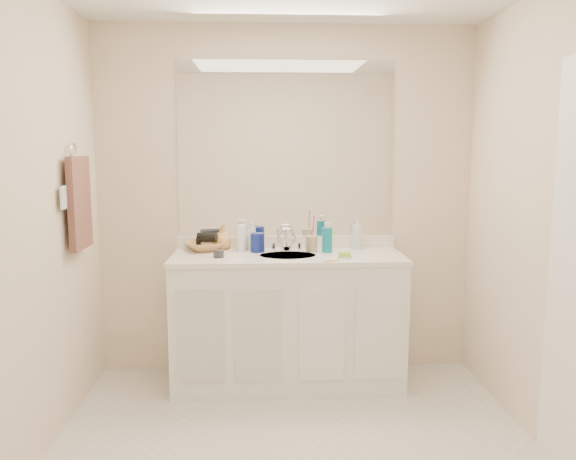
% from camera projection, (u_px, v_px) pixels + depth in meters
% --- Properties ---
extents(wall_back, '(2.60, 0.02, 2.40)m').
position_uv_depth(wall_back, '(286.00, 202.00, 3.91)').
color(wall_back, '#F6E0C0').
rests_on(wall_back, floor).
extents(wall_front, '(2.60, 0.02, 2.40)m').
position_uv_depth(wall_front, '(331.00, 304.00, 1.34)').
color(wall_front, '#F6E0C0').
rests_on(wall_front, floor).
extents(wall_left, '(0.02, 2.60, 2.40)m').
position_uv_depth(wall_left, '(15.00, 230.00, 2.57)').
color(wall_left, '#F6E0C0').
rests_on(wall_left, floor).
extents(wall_right, '(0.02, 2.60, 2.40)m').
position_uv_depth(wall_right, '(568.00, 226.00, 2.69)').
color(wall_right, '#F6E0C0').
rests_on(wall_right, floor).
extents(vanity_cabinet, '(1.50, 0.55, 0.85)m').
position_uv_depth(vanity_cabinet, '(288.00, 321.00, 3.75)').
color(vanity_cabinet, white).
rests_on(vanity_cabinet, floor).
extents(countertop, '(1.52, 0.57, 0.03)m').
position_uv_depth(countertop, '(288.00, 257.00, 3.69)').
color(countertop, white).
rests_on(countertop, vanity_cabinet).
extents(backsplash, '(1.52, 0.03, 0.08)m').
position_uv_depth(backsplash, '(286.00, 242.00, 3.94)').
color(backsplash, white).
rests_on(backsplash, countertop).
extents(sink_basin, '(0.37, 0.37, 0.02)m').
position_uv_depth(sink_basin, '(288.00, 257.00, 3.67)').
color(sink_basin, beige).
rests_on(sink_basin, countertop).
extents(faucet, '(0.02, 0.02, 0.11)m').
position_uv_depth(faucet, '(287.00, 242.00, 3.84)').
color(faucet, silver).
rests_on(faucet, countertop).
extents(mirror, '(1.48, 0.01, 1.20)m').
position_uv_depth(mirror, '(286.00, 150.00, 3.86)').
color(mirror, white).
rests_on(mirror, wall_back).
extents(blue_mug, '(0.11, 0.11, 0.13)m').
position_uv_depth(blue_mug, '(258.00, 242.00, 3.77)').
color(blue_mug, navy).
rests_on(blue_mug, countertop).
extents(tan_cup, '(0.09, 0.09, 0.11)m').
position_uv_depth(tan_cup, '(312.00, 244.00, 3.78)').
color(tan_cup, tan).
rests_on(tan_cup, countertop).
extents(toothbrush, '(0.02, 0.04, 0.19)m').
position_uv_depth(toothbrush, '(313.00, 230.00, 3.77)').
color(toothbrush, '#FF439B').
rests_on(toothbrush, tan_cup).
extents(mouthwash_bottle, '(0.08, 0.08, 0.16)m').
position_uv_depth(mouthwash_bottle, '(327.00, 240.00, 3.76)').
color(mouthwash_bottle, '#0C7B92').
rests_on(mouthwash_bottle, countertop).
extents(clear_pump_bottle, '(0.07, 0.07, 0.17)m').
position_uv_depth(clear_pump_bottle, '(357.00, 237.00, 3.89)').
color(clear_pump_bottle, silver).
rests_on(clear_pump_bottle, countertop).
extents(soap_dish, '(0.11, 0.09, 0.01)m').
position_uv_depth(soap_dish, '(345.00, 257.00, 3.56)').
color(soap_dish, silver).
rests_on(soap_dish, countertop).
extents(green_soap, '(0.08, 0.07, 0.03)m').
position_uv_depth(green_soap, '(345.00, 254.00, 3.56)').
color(green_soap, '#95D534').
rests_on(green_soap, soap_dish).
extents(orange_comb, '(0.10, 0.06, 0.00)m').
position_uv_depth(orange_comb, '(332.00, 261.00, 3.47)').
color(orange_comb, orange).
rests_on(orange_comb, countertop).
extents(dark_jar, '(0.07, 0.07, 0.05)m').
position_uv_depth(dark_jar, '(219.00, 254.00, 3.58)').
color(dark_jar, '#2E2D33').
rests_on(dark_jar, countertop).
extents(extra_white_bottle, '(0.07, 0.07, 0.18)m').
position_uv_depth(extra_white_bottle, '(241.00, 238.00, 3.80)').
color(extra_white_bottle, white).
rests_on(extra_white_bottle, countertop).
extents(soap_bottle_white, '(0.09, 0.09, 0.19)m').
position_uv_depth(soap_bottle_white, '(251.00, 236.00, 3.86)').
color(soap_bottle_white, white).
rests_on(soap_bottle_white, countertop).
extents(soap_bottle_cream, '(0.08, 0.08, 0.16)m').
position_uv_depth(soap_bottle_cream, '(242.00, 238.00, 3.85)').
color(soap_bottle_cream, '#FFFECF').
rests_on(soap_bottle_cream, countertop).
extents(soap_bottle_yellow, '(0.15, 0.15, 0.16)m').
position_uv_depth(soap_bottle_yellow, '(222.00, 238.00, 3.88)').
color(soap_bottle_yellow, '#DCA755').
rests_on(soap_bottle_yellow, countertop).
extents(wicker_basket, '(0.33, 0.33, 0.06)m').
position_uv_depth(wicker_basket, '(205.00, 246.00, 3.83)').
color(wicker_basket, '#B38148').
rests_on(wicker_basket, countertop).
extents(hair_dryer, '(0.14, 0.09, 0.07)m').
position_uv_depth(hair_dryer, '(207.00, 237.00, 3.82)').
color(hair_dryer, black).
rests_on(hair_dryer, wicker_basket).
extents(towel_ring, '(0.01, 0.11, 0.11)m').
position_uv_depth(towel_ring, '(73.00, 152.00, 3.29)').
color(towel_ring, silver).
rests_on(towel_ring, wall_left).
extents(hand_towel, '(0.04, 0.32, 0.55)m').
position_uv_depth(hand_towel, '(80.00, 203.00, 3.33)').
color(hand_towel, '#4E302A').
rests_on(hand_towel, towel_ring).
extents(switch_plate, '(0.01, 0.08, 0.13)m').
position_uv_depth(switch_plate, '(64.00, 197.00, 3.12)').
color(switch_plate, silver).
rests_on(switch_plate, wall_left).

